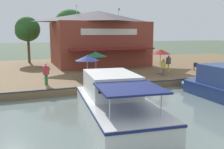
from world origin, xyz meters
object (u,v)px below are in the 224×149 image
at_px(patio_umbrella_far_corner, 87,58).
at_px(person_mid_patio, 46,71).
at_px(patio_umbrella_back_row, 161,52).
at_px(person_at_quay_edge, 164,66).
at_px(patio_umbrella_near_quay_edge, 96,54).
at_px(cafe_chair_under_first_umbrella, 196,66).
at_px(tree_downstream_bank, 27,30).
at_px(person_near_entrance, 169,61).
at_px(motorboat_fourth_along, 113,102).
at_px(waterfront_restaurant, 98,38).
at_px(tree_behind_restaurant, 70,28).
at_px(cafe_chair_mid_patio, 93,77).
at_px(cafe_chair_far_corner_seat, 207,66).
at_px(mooring_post, 129,79).

bearing_deg(patio_umbrella_far_corner, person_mid_patio, -80.22).
distance_m(patio_umbrella_back_row, person_at_quay_edge, 1.83).
distance_m(patio_umbrella_near_quay_edge, person_mid_patio, 5.61).
relative_size(cafe_chair_under_first_umbrella, tree_downstream_bank, 0.14).
height_order(person_near_entrance, motorboat_fourth_along, motorboat_fourth_along).
bearing_deg(patio_umbrella_back_row, waterfront_restaurant, -160.78).
bearing_deg(patio_umbrella_back_row, patio_umbrella_far_corner, -83.47).
bearing_deg(tree_behind_restaurant, person_near_entrance, 36.43).
height_order(cafe_chair_under_first_umbrella, person_mid_patio, person_mid_patio).
bearing_deg(cafe_chair_mid_patio, cafe_chair_far_corner_seat, 97.50).
distance_m(cafe_chair_far_corner_seat, tree_downstream_bank, 23.29).
bearing_deg(person_at_quay_edge, tree_downstream_bank, -144.44).
relative_size(person_near_entrance, person_mid_patio, 1.01).
height_order(cafe_chair_far_corner_seat, motorboat_fourth_along, motorboat_fourth_along).
distance_m(cafe_chair_far_corner_seat, motorboat_fourth_along, 16.93).
height_order(cafe_chair_mid_patio, person_mid_patio, person_mid_patio).
bearing_deg(mooring_post, person_near_entrance, 122.35).
xyz_separation_m(person_mid_patio, tree_behind_restaurant, (-13.24, 4.61, 3.58)).
relative_size(cafe_chair_mid_patio, person_mid_patio, 0.49).
bearing_deg(person_at_quay_edge, patio_umbrella_near_quay_edge, -112.25).
bearing_deg(person_at_quay_edge, cafe_chair_under_first_umbrella, 109.25).
height_order(motorboat_fourth_along, tree_downstream_bank, tree_downstream_bank).
xyz_separation_m(waterfront_restaurant, cafe_chair_far_corner_seat, (9.67, 9.09, -2.98)).
height_order(patio_umbrella_far_corner, person_mid_patio, patio_umbrella_far_corner).
bearing_deg(cafe_chair_mid_patio, tree_downstream_bank, -165.30).
distance_m(cafe_chair_far_corner_seat, cafe_chair_mid_patio, 13.38).
height_order(person_mid_patio, motorboat_fourth_along, motorboat_fourth_along).
xyz_separation_m(waterfront_restaurant, person_at_quay_edge, (10.90, 2.91, -2.45)).
bearing_deg(patio_umbrella_back_row, cafe_chair_under_first_umbrella, 96.40).
bearing_deg(person_at_quay_edge, patio_umbrella_back_row, 161.10).
relative_size(cafe_chair_far_corner_seat, person_mid_patio, 0.49).
relative_size(patio_umbrella_far_corner, mooring_post, 2.80).
distance_m(person_mid_patio, tree_behind_restaurant, 14.47).
bearing_deg(motorboat_fourth_along, person_at_quay_edge, 134.02).
xyz_separation_m(patio_umbrella_far_corner, tree_downstream_bank, (-15.56, -4.13, 2.51)).
bearing_deg(patio_umbrella_far_corner, waterfront_restaurant, 157.37).
distance_m(patio_umbrella_far_corner, motorboat_fourth_along, 8.44).
bearing_deg(motorboat_fourth_along, cafe_chair_far_corner_seat, 122.40).
height_order(patio_umbrella_far_corner, tree_behind_restaurant, tree_behind_restaurant).
distance_m(person_near_entrance, tree_behind_restaurant, 14.08).
distance_m(patio_umbrella_back_row, mooring_post, 6.16).
height_order(cafe_chair_under_first_umbrella, mooring_post, cafe_chair_under_first_umbrella).
bearing_deg(tree_downstream_bank, person_at_quay_edge, 35.56).
distance_m(cafe_chair_under_first_umbrella, person_at_quay_edge, 5.59).
bearing_deg(cafe_chair_far_corner_seat, cafe_chair_mid_patio, -82.50).
xyz_separation_m(patio_umbrella_back_row, patio_umbrella_near_quay_edge, (-1.12, -6.35, -0.17)).
height_order(waterfront_restaurant, motorboat_fourth_along, waterfront_restaurant).
relative_size(waterfront_restaurant, cafe_chair_mid_patio, 13.81).
distance_m(person_at_quay_edge, motorboat_fourth_along, 11.30).
relative_size(cafe_chair_under_first_umbrella, tree_behind_restaurant, 0.12).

